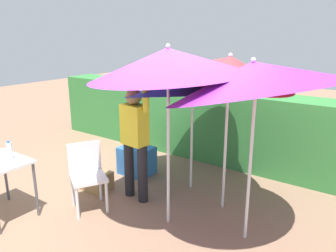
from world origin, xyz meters
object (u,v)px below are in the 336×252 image
bottle_water (9,151)px  chair_plastic (87,172)px  umbrella_navy (254,78)px  person_vendor (135,136)px  umbrella_rainbow (230,69)px  umbrella_orange (168,63)px  cooler_box (137,160)px  umbrella_yellow (191,84)px  crate_cardboard (96,180)px

bottle_water → chair_plastic: bearing=46.4°
umbrella_navy → person_vendor: size_ratio=1.22×
umbrella_rainbow → bottle_water: 2.93m
umbrella_orange → chair_plastic: umbrella_orange is taller
umbrella_navy → bottle_water: bearing=-155.6°
umbrella_navy → cooler_box: (-2.22, 0.71, -1.64)m
umbrella_orange → person_vendor: 1.32m
umbrella_yellow → cooler_box: 1.70m
umbrella_rainbow → crate_cardboard: umbrella_rainbow is taller
umbrella_orange → chair_plastic: 1.88m
cooler_box → crate_cardboard: size_ratio=1.17×
umbrella_rainbow → person_vendor: bearing=-155.8°
umbrella_rainbow → umbrella_navy: umbrella_navy is taller
umbrella_rainbow → crate_cardboard: 2.60m
cooler_box → umbrella_yellow: bearing=3.6°
umbrella_navy → person_vendor: (-1.66, 0.03, -0.93)m
chair_plastic → cooler_box: chair_plastic is taller
cooler_box → crate_cardboard: cooler_box is taller
umbrella_yellow → chair_plastic: (-0.80, -1.31, -1.09)m
umbrella_navy → crate_cardboard: umbrella_navy is taller
person_vendor → umbrella_rainbow: bearing=24.2°
umbrella_rainbow → chair_plastic: umbrella_rainbow is taller
umbrella_orange → bottle_water: size_ratio=9.32×
umbrella_orange → person_vendor: size_ratio=1.19×
umbrella_rainbow → chair_plastic: (-1.49, -1.08, -1.37)m
person_vendor → cooler_box: bearing=130.0°
umbrella_navy → bottle_water: umbrella_navy is taller
umbrella_yellow → umbrella_navy: bearing=-32.2°
umbrella_orange → crate_cardboard: size_ratio=4.90×
umbrella_orange → cooler_box: umbrella_orange is taller
umbrella_orange → umbrella_navy: umbrella_navy is taller
cooler_box → umbrella_rainbow: bearing=-5.6°
umbrella_yellow → person_vendor: 1.08m
umbrella_yellow → person_vendor: (-0.43, -0.74, -0.67)m
umbrella_orange → umbrella_yellow: (-0.31, 0.99, -0.39)m
umbrella_yellow → crate_cardboard: bearing=-141.9°
umbrella_orange → bottle_water: 2.29m
chair_plastic → umbrella_yellow: bearing=58.7°
umbrella_orange → bottle_water: bearing=-150.6°
umbrella_yellow → umbrella_rainbow: bearing=-18.2°
umbrella_yellow → crate_cardboard: (-1.12, -0.88, -1.46)m
chair_plastic → crate_cardboard: size_ratio=1.95×
crate_cardboard → bottle_water: (-0.31, -1.10, 0.74)m
chair_plastic → person_vendor: bearing=57.5°
umbrella_yellow → bottle_water: size_ratio=8.43×
person_vendor → bottle_water: size_ratio=7.83×
umbrella_orange → person_vendor: bearing=160.9°
crate_cardboard → chair_plastic: bearing=-52.9°
chair_plastic → crate_cardboard: bearing=127.1°
person_vendor → crate_cardboard: bearing=-168.4°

